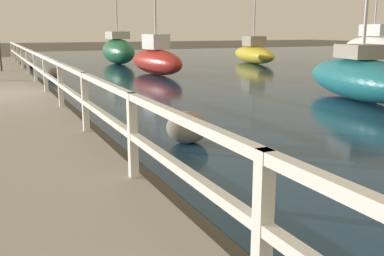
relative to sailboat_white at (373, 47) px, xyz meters
name	(u,v)px	position (x,y,z in m)	size (l,w,h in m)	color
railing	(45,67)	(-19.86, -7.47, 0.02)	(0.10, 32.50, 0.99)	white
boulder_upstream	(187,127)	(-18.23, -13.47, -0.63)	(0.75, 0.67, 0.56)	gray
boulder_far_strip	(54,73)	(-18.83, -1.55, -0.68)	(0.60, 0.54, 0.45)	slate
boulder_mid_strip	(30,64)	(-19.21, 4.70, -0.72)	(0.49, 0.44, 0.37)	#666056
sailboat_white	(373,47)	(0.00, 0.00, 0.00)	(2.03, 5.77, 5.29)	white
sailboat_yellow	(254,53)	(-6.92, 2.37, -0.31)	(2.50, 5.74, 4.63)	gold
sailboat_red	(156,60)	(-14.52, -1.74, -0.24)	(1.49, 4.53, 5.37)	red
sailboat_teal	(361,77)	(-11.81, -10.99, -0.27)	(2.59, 5.15, 5.98)	#1E707A
sailboat_green	(118,50)	(-14.37, 5.04, -0.11)	(1.49, 4.60, 6.70)	#236B42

